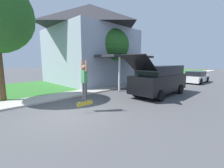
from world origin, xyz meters
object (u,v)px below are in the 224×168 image
at_px(suv_parked, 160,79).
at_px(skateboard, 85,103).
at_px(lawn_tree_far, 113,45).
at_px(skateboarder, 84,79).
at_px(car_down_street, 196,77).

height_order(suv_parked, skateboard, suv_parked).
bearing_deg(lawn_tree_far, suv_parked, -9.10).
relative_size(skateboarder, skateboard, 2.32).
distance_m(lawn_tree_far, suv_parked, 6.39).
xyz_separation_m(suv_parked, skateboarder, (-0.73, -5.99, 0.43)).
distance_m(lawn_tree_far, skateboard, 9.33).
bearing_deg(car_down_street, lawn_tree_far, -123.61).
height_order(car_down_street, skateboarder, skateboarder).
bearing_deg(skateboarder, skateboard, -37.73).
relative_size(suv_parked, car_down_street, 1.30).
height_order(lawn_tree_far, skateboarder, lawn_tree_far).
bearing_deg(suv_parked, skateboard, -95.65).
distance_m(suv_parked, skateboard, 6.16).
relative_size(lawn_tree_far, suv_parked, 0.96).
distance_m(skateboarder, skateboard, 1.13).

